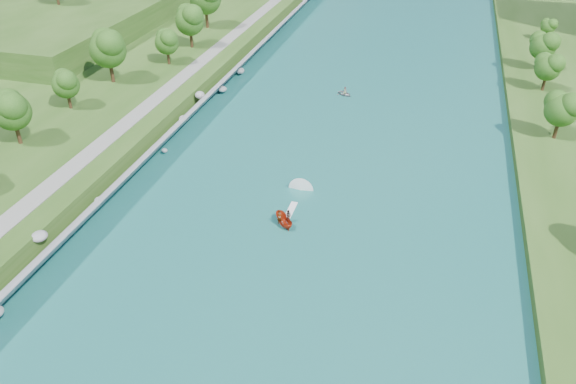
% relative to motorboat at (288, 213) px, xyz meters
% --- Properties ---
extents(ground, '(260.00, 260.00, 0.00)m').
position_rel_motorboat_xyz_m(ground, '(1.91, -10.46, -0.72)').
color(ground, '#2D5119').
rests_on(ground, ground).
extents(river_water, '(55.00, 240.00, 0.10)m').
position_rel_motorboat_xyz_m(river_water, '(1.91, 9.54, -0.67)').
color(river_water, '#1A6560').
rests_on(river_water, ground).
extents(berm_west, '(45.00, 240.00, 3.50)m').
position_rel_motorboat_xyz_m(berm_west, '(-48.09, 9.54, 1.03)').
color(berm_west, '#2D5119').
rests_on(berm_west, ground).
extents(riprap_bank, '(4.25, 236.00, 4.29)m').
position_rel_motorboat_xyz_m(riprap_bank, '(-23.95, 8.60, 1.09)').
color(riprap_bank, slate).
rests_on(riprap_bank, ground).
extents(riverside_path, '(3.00, 200.00, 0.10)m').
position_rel_motorboat_xyz_m(riverside_path, '(-30.59, 9.54, 2.83)').
color(riverside_path, gray).
rests_on(riverside_path, berm_west).
extents(trees_west, '(15.95, 146.78, 13.29)m').
position_rel_motorboat_xyz_m(trees_west, '(-40.42, -1.55, 8.40)').
color(trees_west, '#134612').
rests_on(trees_west, berm_west).
extents(motorboat, '(3.60, 18.68, 2.24)m').
position_rel_motorboat_xyz_m(motorboat, '(0.00, 0.00, 0.00)').
color(motorboat, '#B0290E').
rests_on(motorboat, river_water).
extents(raft, '(3.86, 3.66, 1.62)m').
position_rel_motorboat_xyz_m(raft, '(-0.44, 42.69, -0.25)').
color(raft, gray).
rests_on(raft, river_water).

